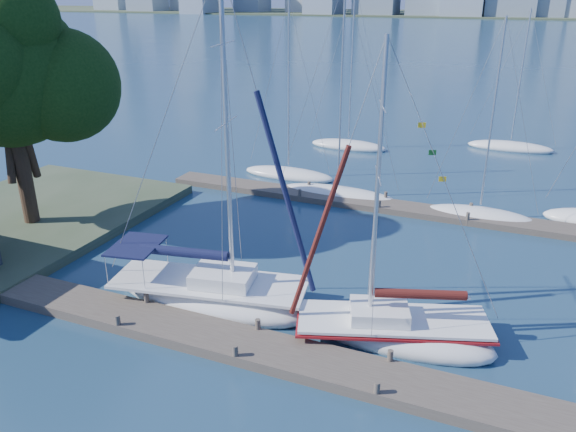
% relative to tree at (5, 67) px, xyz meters
% --- Properties ---
extents(ground, '(700.00, 700.00, 0.00)m').
position_rel_tree_xyz_m(ground, '(15.73, -5.43, -8.65)').
color(ground, navy).
rests_on(ground, ground).
extents(near_dock, '(26.00, 2.00, 0.40)m').
position_rel_tree_xyz_m(near_dock, '(15.73, -5.43, -8.45)').
color(near_dock, '#4A3F36').
rests_on(near_dock, ground).
extents(far_dock, '(30.00, 1.80, 0.36)m').
position_rel_tree_xyz_m(far_dock, '(17.73, 10.57, -8.47)').
color(far_dock, '#4A3F36').
rests_on(far_dock, ground).
extents(far_shore, '(800.00, 100.00, 1.50)m').
position_rel_tree_xyz_m(far_shore, '(15.73, 314.57, -8.65)').
color(far_shore, '#38472D').
rests_on(far_shore, ground).
extents(tree, '(10.09, 9.19, 12.99)m').
position_rel_tree_xyz_m(tree, '(0.00, 0.00, 0.00)').
color(tree, black).
rests_on(tree, ground).
extents(sailboat_navy, '(9.06, 4.40, 13.69)m').
position_rel_tree_xyz_m(sailboat_navy, '(12.79, -3.00, -7.60)').
color(sailboat_navy, white).
rests_on(sailboat_navy, ground).
extents(sailboat_maroon, '(7.93, 4.77, 11.45)m').
position_rel_tree_xyz_m(sailboat_maroon, '(20.36, -2.64, -7.72)').
color(sailboat_maroon, white).
rests_on(sailboat_maroon, ground).
extents(bg_boat_0, '(6.83, 3.12, 11.95)m').
position_rel_tree_xyz_m(bg_boat_0, '(9.20, 14.03, -8.41)').
color(bg_boat_0, white).
rests_on(bg_boat_0, ground).
extents(bg_boat_1, '(7.69, 2.90, 13.13)m').
position_rel_tree_xyz_m(bg_boat_1, '(13.66, 11.45, -8.41)').
color(bg_boat_1, white).
rests_on(bg_boat_1, ground).
extents(bg_boat_3, '(6.13, 2.18, 11.30)m').
position_rel_tree_xyz_m(bg_boat_3, '(22.25, 11.09, -8.41)').
color(bg_boat_3, white).
rests_on(bg_boat_3, ground).
extents(bg_boat_6, '(6.68, 3.94, 13.07)m').
position_rel_tree_xyz_m(bg_boat_6, '(10.77, 23.13, -8.39)').
color(bg_boat_6, white).
rests_on(bg_boat_6, ground).
extents(bg_boat_7, '(6.94, 3.06, 11.23)m').
position_rel_tree_xyz_m(bg_boat_7, '(23.17, 27.85, -8.42)').
color(bg_boat_7, white).
rests_on(bg_boat_7, ground).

